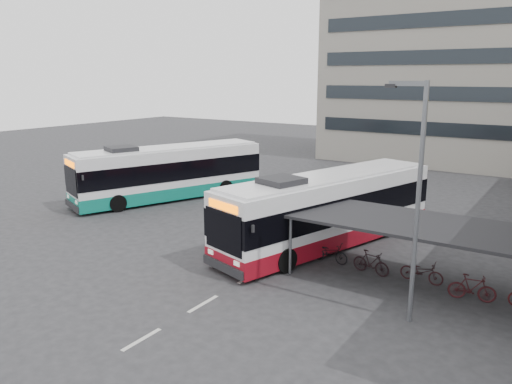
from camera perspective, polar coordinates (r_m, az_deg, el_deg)
The scene contains 10 objects.
ground at distance 22.13m, azimuth -6.13°, elevation -8.24°, with size 120.00×120.00×0.00m, color #28282B.
bike_shelter at distance 20.43m, azimuth 18.37°, elevation -6.15°, with size 10.00×4.00×2.54m.
office_block at distance 52.48m, azimuth 26.69°, elevation 16.65°, with size 30.00×15.00×25.00m, color gray.
road_markings at distance 18.54m, azimuth -6.08°, elevation -12.60°, with size 0.15×7.60×0.01m.
bus_main at distance 24.28m, azimuth 8.29°, elevation -2.05°, with size 6.15×12.90×3.74m.
bus_teal at distance 33.68m, azimuth -9.90°, elevation 2.16°, with size 7.24×12.86×3.77m.
pedestrian at distance 25.31m, azimuth 1.55°, elevation -3.59°, with size 0.55×0.36×1.52m, color black.
lamp_post at distance 16.61m, azimuth 17.80°, elevation 0.25°, with size 1.39×0.25×7.90m.
sign_totem_mid at distance 31.77m, azimuth -19.90°, elevation 0.02°, with size 0.52×0.27×2.45m.
sign_totem_north at distance 34.82m, azimuth -13.43°, elevation 1.67°, with size 0.56×0.27×2.61m.
Camera 1 is at (13.29, -15.77, 8.01)m, focal length 35.00 mm.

